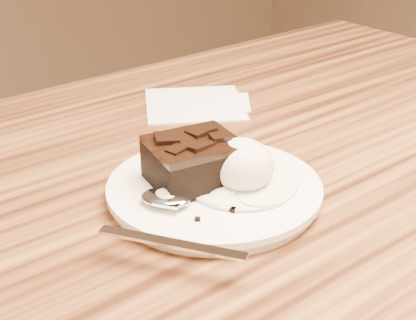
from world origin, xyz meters
TOP-DOWN VIEW (x-y plane):
  - plate at (-0.07, -0.00)m, footprint 0.21×0.21m
  - brownie at (-0.08, 0.01)m, footprint 0.10×0.09m
  - ice_cream_scoop at (-0.05, -0.02)m, footprint 0.06×0.07m
  - melt_puddle at (-0.05, -0.02)m, footprint 0.11×0.11m
  - spoon at (-0.13, -0.01)m, footprint 0.13×0.18m
  - napkin at (0.08, 0.21)m, footprint 0.18×0.18m
  - crumb_a at (-0.09, -0.06)m, footprint 0.01×0.01m
  - crumb_b at (-0.12, -0.05)m, footprint 0.01×0.01m

SIDE VIEW (x-z plane):
  - napkin at x=0.08m, z-range 0.75..0.76m
  - plate at x=-0.07m, z-range 0.75..0.77m
  - melt_puddle at x=-0.05m, z-range 0.77..0.77m
  - crumb_b at x=-0.12m, z-range 0.77..0.77m
  - crumb_a at x=-0.09m, z-range 0.77..0.77m
  - spoon at x=-0.13m, z-range 0.77..0.78m
  - brownie at x=-0.08m, z-range 0.77..0.81m
  - ice_cream_scoop at x=-0.05m, z-range 0.76..0.82m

